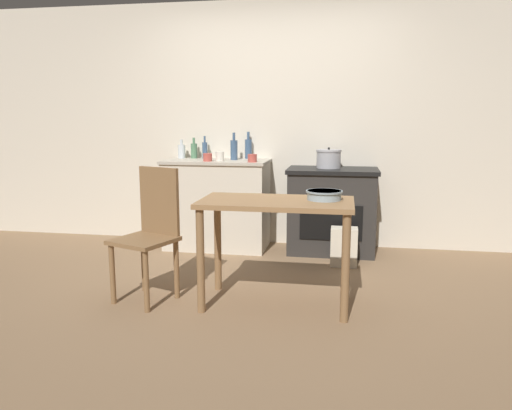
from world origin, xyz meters
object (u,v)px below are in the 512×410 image
at_px(stove, 332,210).
at_px(bottle_left, 182,151).
at_px(flour_sack, 344,247).
at_px(bottle_center, 234,149).
at_px(mixing_bowl_large, 324,195).
at_px(cup_center_right, 220,156).
at_px(bottle_center_left, 248,148).
at_px(bottle_far_left, 205,150).
at_px(cup_right, 208,157).
at_px(bottle_mid_left, 194,150).
at_px(chair, 151,230).
at_px(stock_pot, 329,159).
at_px(cup_mid_right, 252,158).
at_px(work_table, 276,218).

bearing_deg(stove, bottle_left, 175.47).
distance_m(stove, bottle_left, 1.72).
bearing_deg(flour_sack, bottle_center, 156.17).
bearing_deg(mixing_bowl_large, cup_center_right, 128.96).
bearing_deg(bottle_center_left, bottle_far_left, -174.53).
bearing_deg(mixing_bowl_large, cup_right, 133.29).
bearing_deg(bottle_mid_left, bottle_left, -170.01).
relative_size(chair, bottle_center, 3.54).
height_order(stock_pot, cup_right, stock_pot).
bearing_deg(bottle_left, cup_center_right, -25.54).
xyz_separation_m(bottle_center_left, bottle_center, (-0.12, -0.17, -0.00)).
distance_m(flour_sack, bottle_left, 2.02).
bearing_deg(stove, cup_mid_right, -165.31).
bearing_deg(bottle_far_left, bottle_center, -19.97).
distance_m(mixing_bowl_large, cup_mid_right, 1.48).
distance_m(flour_sack, stock_pot, 0.94).
height_order(stock_pot, bottle_center_left, bottle_center_left).
bearing_deg(bottle_left, bottle_mid_left, 9.99).
bearing_deg(bottle_center_left, flour_sack, -33.38).
height_order(bottle_left, cup_mid_right, bottle_left).
height_order(chair, bottle_far_left, bottle_far_left).
bearing_deg(bottle_center_left, cup_mid_right, -74.02).
bearing_deg(cup_right, bottle_center_left, 48.57).
bearing_deg(work_table, bottle_center_left, 107.11).
distance_m(cup_mid_right, cup_right, 0.46).
distance_m(bottle_left, bottle_mid_left, 0.13).
height_order(flour_sack, cup_right, cup_right).
distance_m(mixing_bowl_large, bottle_mid_left, 2.19).
bearing_deg(cup_mid_right, bottle_center_left, 105.98).
relative_size(mixing_bowl_large, cup_right, 2.91).
bearing_deg(stock_pot, flour_sack, -71.13).
height_order(cup_center_right, cup_right, cup_center_right).
bearing_deg(cup_center_right, mixing_bowl_large, -51.04).
height_order(stove, work_table, stove).
distance_m(work_table, bottle_center, 1.75).
height_order(mixing_bowl_large, bottle_far_left, bottle_far_left).
height_order(work_table, bottle_center_left, bottle_center_left).
bearing_deg(stove, chair, -129.68).
height_order(flour_sack, bottle_center, bottle_center).
xyz_separation_m(work_table, cup_right, (-0.88, 1.36, 0.32)).
relative_size(bottle_far_left, bottle_center_left, 0.84).
xyz_separation_m(cup_center_right, cup_right, (-0.11, -0.08, -0.01)).
xyz_separation_m(flour_sack, bottle_center, (-1.15, 0.51, 0.85)).
height_order(mixing_bowl_large, cup_right, cup_right).
relative_size(bottle_mid_left, bottle_center_left, 0.78).
xyz_separation_m(mixing_bowl_large, bottle_left, (-1.59, 1.60, 0.18)).
height_order(flour_sack, bottle_mid_left, bottle_mid_left).
height_order(work_table, cup_center_right, cup_center_right).
bearing_deg(stock_pot, bottle_mid_left, 175.63).
xyz_separation_m(stove, flour_sack, (0.13, -0.47, -0.25)).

